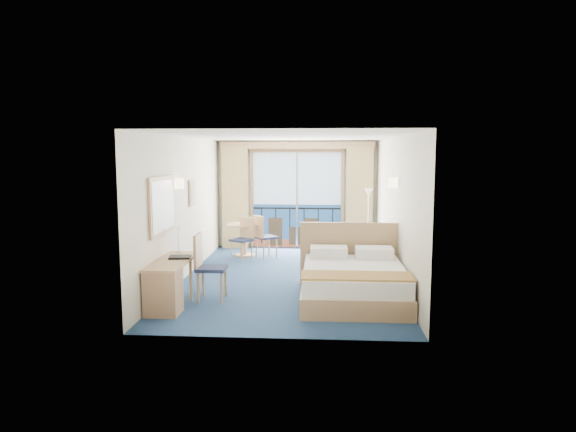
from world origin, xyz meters
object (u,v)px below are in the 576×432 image
Objects in this scene: nightstand at (382,265)px; armchair at (358,247)px; table_chair_b at (244,236)px; bed at (353,281)px; desk_chair at (206,263)px; desk at (165,286)px; round_table at (244,232)px; floor_lamp at (368,204)px; table_chair_a at (263,234)px.

nightstand is 0.66× the size of armchair.
armchair is 0.85× the size of table_chair_b.
table_chair_b is (-2.27, 3.07, 0.21)m from bed.
desk_chair is (-2.41, -0.13, 0.30)m from bed.
nightstand is at bearing -63.13° from desk_chair.
bed is at bearing -87.66° from desk_chair.
desk is at bearing -66.16° from table_chair_b.
round_table is at bearing -2.28° from desk_chair.
floor_lamp reaches higher than bed.
desk is 1.60× the size of table_chair_b.
table_chair_b is at bearing 81.16° from desk.
nightstand is at bearing 60.38° from armchair.
desk_chair is at bearing -59.77° from table_chair_b.
floor_lamp is 3.02m from round_table.
round_table is (0.56, 4.31, 0.17)m from desk.
desk is at bearing -164.05° from bed.
desk_chair is 3.21m from table_chair_b.
desk_chair is at bearing -125.65° from floor_lamp.
table_chair_a is (-1.86, 3.28, 0.23)m from bed.
floor_lamp reaches higher than round_table.
armchair is 0.52× the size of floor_lamp.
bed is 2.28× the size of table_chair_b.
floor_lamp is at bearing 10.80° from round_table.
table_chair_a is (-2.45, -0.77, -0.62)m from floor_lamp.
table_chair_b is at bearing 126.51° from bed.
desk is 4.35m from round_table.
nightstand is at bearing 66.76° from bed.
desk_chair reaches higher than round_table.
desk is at bearing 129.81° from table_chair_a.
floor_lamp is 1.41× the size of desk_chair.
table_chair_b reaches higher than nightstand.
bed is 2.43m from desk_chair.
floor_lamp is 1.58× the size of table_chair_a.
table_chair_b is (-2.55, 0.25, 0.17)m from armchair.
floor_lamp is at bearing 90.82° from nightstand.
floor_lamp is (0.59, 4.04, 0.85)m from bed.
table_chair_b is (0.05, -0.42, -0.03)m from round_table.
table_chair_b is at bearing 80.65° from table_chair_a.
desk is 1.56× the size of table_chair_a.
bed is 2.21× the size of table_chair_a.
bed is at bearing 40.23° from armchair.
floor_lamp is (-0.04, 2.58, 0.90)m from nightstand.
desk is (-3.15, -3.64, 0.03)m from armchair.
nightstand is 2.74m from floor_lamp.
floor_lamp is (0.31, 1.23, 0.80)m from armchair.
armchair is 2.69m from round_table.
desk is at bearing -97.37° from round_table.
round_table is (-2.95, 2.03, 0.30)m from nightstand.
table_chair_a is (0.55, 3.41, -0.06)m from desk_chair.
bed is 2.67× the size of armchair.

